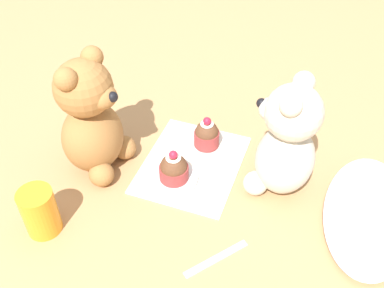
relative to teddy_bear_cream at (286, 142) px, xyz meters
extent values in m
plane|color=tan|center=(0.01, -0.17, -0.11)|extent=(4.00, 4.00, 0.00)
cube|color=silver|center=(0.01, -0.17, -0.10)|extent=(0.23, 0.18, 0.01)
ellipsoid|color=silver|center=(0.03, 0.16, -0.09)|extent=(0.29, 0.15, 0.03)
ellipsoid|color=beige|center=(0.00, 0.00, -0.04)|extent=(0.13, 0.12, 0.14)
sphere|color=beige|center=(0.00, 0.00, 0.07)|extent=(0.10, 0.10, 0.10)
ellipsoid|color=beige|center=(0.00, -0.03, 0.06)|extent=(0.05, 0.05, 0.04)
sphere|color=black|center=(-0.01, -0.05, 0.07)|extent=(0.02, 0.02, 0.02)
sphere|color=beige|center=(-0.03, 0.01, 0.11)|extent=(0.04, 0.04, 0.04)
sphere|color=beige|center=(0.03, 0.00, 0.11)|extent=(0.04, 0.04, 0.04)
sphere|color=beige|center=(-0.04, -0.03, -0.08)|extent=(0.05, 0.05, 0.05)
sphere|color=beige|center=(0.03, -0.04, -0.08)|extent=(0.05, 0.05, 0.05)
ellipsoid|color=#A3703D|center=(0.07, -0.35, -0.04)|extent=(0.13, 0.12, 0.14)
sphere|color=#A3703D|center=(0.07, -0.35, 0.08)|extent=(0.10, 0.10, 0.10)
ellipsoid|color=#A3703D|center=(0.07, -0.31, 0.07)|extent=(0.05, 0.05, 0.04)
sphere|color=black|center=(0.07, -0.29, 0.08)|extent=(0.02, 0.02, 0.02)
sphere|color=#A3703D|center=(0.10, -0.35, 0.12)|extent=(0.04, 0.04, 0.04)
sphere|color=#A3703D|center=(0.03, -0.35, 0.12)|extent=(0.04, 0.04, 0.04)
sphere|color=#A3703D|center=(0.11, -0.32, -0.08)|extent=(0.05, 0.05, 0.05)
sphere|color=#A3703D|center=(0.03, -0.31, -0.08)|extent=(0.05, 0.05, 0.05)
cylinder|color=#993333|center=(-0.05, -0.16, -0.08)|extent=(0.05, 0.05, 0.03)
sphere|color=brown|center=(-0.05, -0.16, -0.07)|extent=(0.05, 0.05, 0.05)
cylinder|color=white|center=(-0.05, -0.16, -0.05)|extent=(0.03, 0.03, 0.00)
sphere|color=red|center=(-0.05, -0.16, -0.04)|extent=(0.02, 0.02, 0.02)
cylinder|color=silver|center=(0.06, -0.19, -0.10)|extent=(0.09, 0.09, 0.01)
cylinder|color=#993333|center=(0.06, -0.19, -0.08)|extent=(0.06, 0.06, 0.03)
sphere|color=brown|center=(0.06, -0.19, -0.07)|extent=(0.05, 0.05, 0.05)
cylinder|color=white|center=(0.06, -0.19, -0.04)|extent=(0.03, 0.03, 0.00)
sphere|color=red|center=(0.06, -0.19, -0.04)|extent=(0.02, 0.02, 0.02)
cylinder|color=orange|center=(0.24, -0.36, -0.06)|extent=(0.06, 0.06, 0.09)
cube|color=silver|center=(0.20, -0.06, -0.10)|extent=(0.10, 0.08, 0.01)
camera|label=1|loc=(0.60, 0.04, 0.53)|focal=42.00mm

